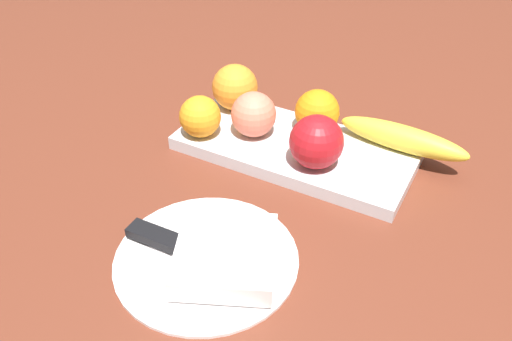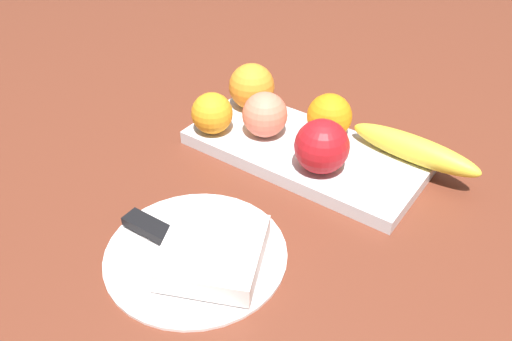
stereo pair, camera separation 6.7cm
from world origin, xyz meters
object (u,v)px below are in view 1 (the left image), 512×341
Objects in this scene: dinner_plate at (206,258)px; knife at (174,244)px; apple at (313,141)px; banana at (403,138)px; fruit_tray at (295,148)px; folded_napkin at (226,255)px; peach at (254,114)px; orange_near_apple at (317,112)px; orange_near_banana at (200,117)px; orange_center at (235,87)px.

knife is (-0.04, -0.01, 0.01)m from dinner_plate.
banana is at bearing 43.53° from apple.
fruit_tray is 2.93× the size of folded_napkin.
fruit_tray is 0.08m from peach.
folded_napkin is at bearing -87.22° from orange_near_apple.
peach is (-0.08, -0.05, 0.00)m from orange_near_apple.
orange_near_apple reaches higher than folded_napkin.
orange_near_apple reaches higher than knife.
knife is (0.02, -0.24, -0.04)m from peach.
dinner_plate is at bearing 7.91° from knife.
dinner_plate is at bearing -101.36° from apple.
folded_napkin is (0.01, -0.28, -0.03)m from orange_near_apple.
orange_near_apple is 0.30m from knife.
banana is 0.29m from orange_near_banana.
fruit_tray is at bearing 19.39° from orange_near_banana.
apple is 0.17m from orange_near_banana.
fruit_tray is at bearing 139.12° from apple.
peach is at bearing -172.99° from fruit_tray.
knife reaches higher than dinner_plate.
orange_near_apple is (-0.03, 0.08, -0.00)m from apple.
banana is 0.87× the size of dinner_plate.
orange_near_apple is 0.99× the size of peach.
orange_center is at bearing -175.25° from banana.
orange_near_banana is 0.29× the size of dinner_plate.
knife is at bearing -118.25° from banana.
orange_near_apple is 0.29m from dinner_plate.
peach is (-0.20, -0.07, 0.01)m from banana.
fruit_tray is at bearing -106.55° from orange_near_apple.
apple is at bearing 67.14° from knife.
orange_near_apple is (0.01, 0.04, 0.04)m from fruit_tray.
banana is at bearing 64.99° from dinner_plate.
orange_near_banana reaches higher than fruit_tray.
dinner_plate is (0.00, -0.24, -0.01)m from fruit_tray.
orange_near_apple is 0.14m from orange_center.
apple is 1.12× the size of orange_near_apple.
peach is 0.25m from dinner_plate.
orange_near_apple reaches higher than banana.
peach is at bearing 29.78° from orange_near_banana.
orange_center is 0.62× the size of folded_napkin.
orange_center is 0.33m from folded_napkin.
dinner_plate is at bearing -90.00° from fruit_tray.
fruit_tray is 4.75× the size of orange_center.
apple reaches higher than orange_center.
apple is at bearing 78.64° from dinner_plate.
orange_center reaches higher than banana.
dinner_plate is at bearing -65.98° from orange_center.
dinner_plate is at bearing -74.41° from peach.
banana is at bearing 22.38° from fruit_tray.
orange_near_banana reaches higher than folded_napkin.
folded_napkin is (-0.11, -0.30, -0.02)m from banana.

